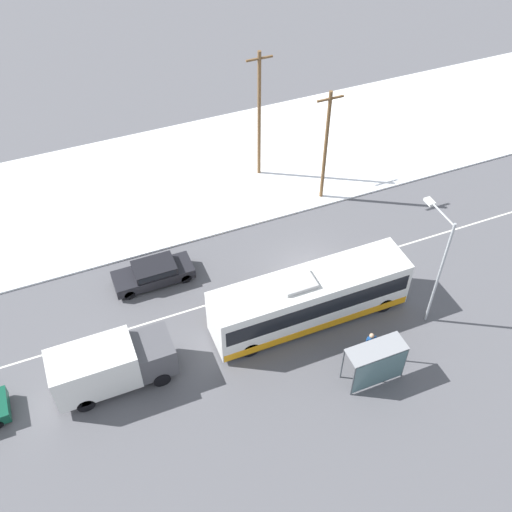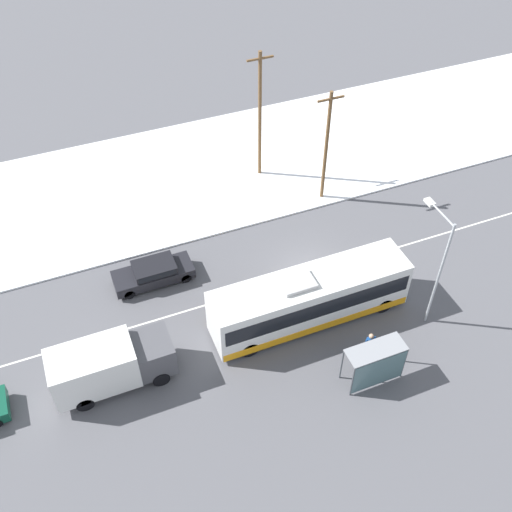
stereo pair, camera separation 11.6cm
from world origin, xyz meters
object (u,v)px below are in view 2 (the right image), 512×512
Objects in this scene: city_bus at (310,298)px; box_truck at (109,364)px; utility_pole_roadside at (326,146)px; utility_pole_snowlot at (260,115)px; bus_shelter at (377,362)px; pedestrian_at_stop at (370,342)px; sedan_car at (154,272)px; streetlamp at (438,257)px.

box_truck is at bearing -179.36° from city_bus.
utility_pole_roadside is 0.87× the size of utility_pole_snowlot.
box_truck is 13.37m from bus_shelter.
city_bus is at bearing 119.13° from pedestrian_at_stop.
sedan_car is (-7.30, 6.05, -0.92)m from city_bus.
utility_pole_snowlot is at bearing 79.35° from city_bus.
box_truck is at bearing 158.28° from bus_shelter.
city_bus is 4.00m from pedestrian_at_stop.
sedan_car is 1.55× the size of bus_shelter.
sedan_car is at bearing 58.17° from box_truck.
utility_pole_roadside is at bearing 92.90° from streetlamp.
utility_pole_snowlot is (1.24, 18.56, 3.22)m from bus_shelter.
utility_pole_snowlot reaches higher than pedestrian_at_stop.
city_bus is 9.52m from sedan_car.
streetlamp is 16.06m from utility_pole_snowlot.
pedestrian_at_stop is at bearing -60.87° from city_bus.
bus_shelter is at bearing -21.72° from box_truck.
streetlamp reaches higher than box_truck.
pedestrian_at_stop is (1.92, -3.45, -0.66)m from city_bus.
pedestrian_at_stop is (13.05, -3.32, -0.55)m from box_truck.
utility_pole_snowlot is (2.54, 13.49, 3.23)m from city_bus.
utility_pole_snowlot is (-2.96, 4.11, 0.63)m from utility_pole_roadside.
city_bus is 3.66× the size of bus_shelter.
utility_pole_snowlot is at bearing 87.92° from pedestrian_at_stop.
box_truck is 1.29× the size of sedan_car.
utility_pole_roadside is (12.80, 3.34, 3.53)m from sedan_car.
city_bus is at bearing 160.42° from streetlamp.
utility_pole_snowlot is at bearing 44.89° from box_truck.
sedan_car is 14.09m from bus_shelter.
pedestrian_at_stop is at bearing -14.29° from box_truck.
city_bus is 6.77× the size of pedestrian_at_stop.
sedan_car is 13.24m from pedestrian_at_stop.
bus_shelter is (12.42, -4.95, 0.11)m from box_truck.
box_truck is 0.65× the size of utility_pole_snowlot.
pedestrian_at_stop is (9.22, -9.50, 0.27)m from sedan_car.
pedestrian_at_stop is 1.86m from bus_shelter.
sedan_car is 16.17m from streetlamp.
streetlamp is at bearing -77.23° from utility_pole_snowlot.
streetlamp is at bearing -6.76° from box_truck.
box_truck is (-11.13, -0.12, -0.10)m from city_bus.
streetlamp is at bearing -87.10° from utility_pole_roadside.
streetlamp is (4.79, 2.91, 2.91)m from bus_shelter.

